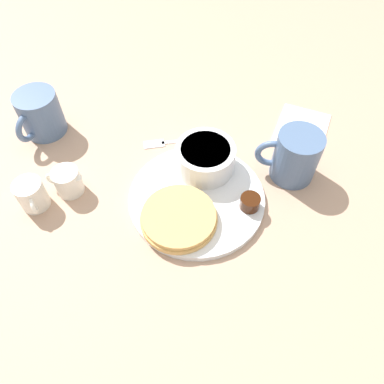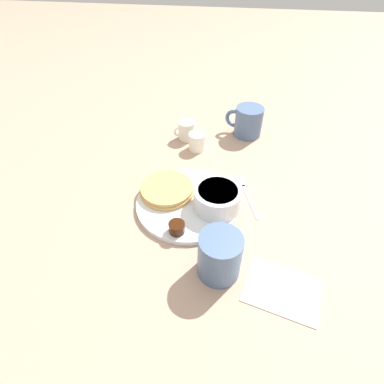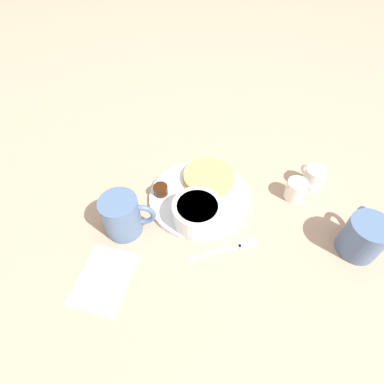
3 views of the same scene
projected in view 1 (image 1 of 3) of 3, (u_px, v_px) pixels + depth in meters
The scene contains 12 objects.
ground_plane at pixel (197, 200), 0.66m from camera, with size 4.00×4.00×0.00m, color tan.
plate at pixel (197, 198), 0.66m from camera, with size 0.24×0.24×0.01m.
pancake_stack at pixel (179, 218), 0.62m from camera, with size 0.13×0.13×0.02m.
bowl at pixel (205, 157), 0.67m from camera, with size 0.11×0.11×0.05m.
syrup_cup at pixel (250, 202), 0.63m from camera, with size 0.03×0.03×0.02m.
butter_ramekin at pixel (214, 156), 0.69m from camera, with size 0.05×0.05×0.04m.
coffee_mug at pixel (294, 156), 0.66m from camera, with size 0.08×0.11×0.10m.
creamer_pitcher_near at pixel (68, 181), 0.66m from camera, with size 0.05×0.07×0.05m.
creamer_pitcher_far at pixel (32, 195), 0.64m from camera, with size 0.07×0.05×0.06m.
fork at pixel (172, 141), 0.75m from camera, with size 0.06×0.15×0.00m.
napkin at pixel (301, 129), 0.77m from camera, with size 0.15×0.13×0.00m.
second_mug at pixel (40, 114), 0.73m from camera, with size 0.11×0.08×0.09m.
Camera 1 is at (0.38, 0.04, 0.54)m, focal length 35.00 mm.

